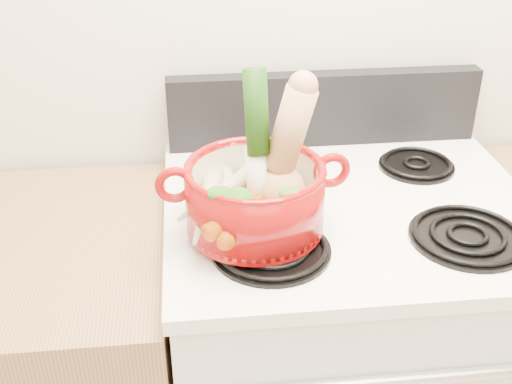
{
  "coord_description": "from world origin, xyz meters",
  "views": [
    {
      "loc": [
        -0.33,
        0.27,
        1.64
      ],
      "look_at": [
        -0.21,
        1.28,
        1.06
      ],
      "focal_mm": 45.0,
      "sensor_mm": 36.0,
      "label": 1
    }
  ],
  "objects": [
    {
      "name": "parsnip_0",
      "position": [
        -0.25,
        1.33,
        1.02
      ],
      "size": [
        0.08,
        0.23,
        0.06
      ],
      "primitive_type": "cone",
      "rotation": [
        1.66,
        0.0,
        0.18
      ],
      "color": "beige",
      "rests_on": "dutch_oven"
    },
    {
      "name": "parsnip_2",
      "position": [
        -0.23,
        1.36,
        1.03
      ],
      "size": [
        0.09,
        0.2,
        0.06
      ],
      "primitive_type": "cone",
      "rotation": [
        1.66,
        0.0,
        -0.24
      ],
      "color": "beige",
      "rests_on": "dutch_oven"
    },
    {
      "name": "leek",
      "position": [
        -0.21,
        1.32,
        1.14
      ],
      "size": [
        0.06,
        0.1,
        0.29
      ],
      "primitive_type": "cylinder",
      "rotation": [
        -0.18,
        0.0,
        0.2
      ],
      "color": "white",
      "rests_on": "dutch_oven"
    },
    {
      "name": "parsnip_4",
      "position": [
        -0.3,
        1.36,
        1.04
      ],
      "size": [
        0.04,
        0.19,
        0.05
      ],
      "primitive_type": "cone",
      "rotation": [
        1.66,
        0.0,
        -0.01
      ],
      "color": "beige",
      "rests_on": "dutch_oven"
    },
    {
      "name": "ginger",
      "position": [
        -0.21,
        1.37,
        1.01
      ],
      "size": [
        0.09,
        0.07,
        0.04
      ],
      "primitive_type": "ellipsoid",
      "rotation": [
        0.0,
        0.0,
        0.27
      ],
      "color": "tan",
      "rests_on": "dutch_oven"
    },
    {
      "name": "stove_body",
      "position": [
        0.0,
        1.4,
        0.46
      ],
      "size": [
        0.76,
        0.65,
        0.92
      ],
      "primitive_type": "cube",
      "color": "silver",
      "rests_on": "floor"
    },
    {
      "name": "cooktop",
      "position": [
        0.0,
        1.4,
        0.93
      ],
      "size": [
        0.78,
        0.67,
        0.03
      ],
      "primitive_type": "cube",
      "color": "white",
      "rests_on": "stove_body"
    },
    {
      "name": "carrot_2",
      "position": [
        -0.21,
        1.26,
        1.03
      ],
      "size": [
        0.12,
        0.15,
        0.04
      ],
      "primitive_type": "cone",
      "rotation": [
        1.66,
        0.0,
        0.63
      ],
      "color": "#BA5909",
      "rests_on": "dutch_oven"
    },
    {
      "name": "oven_handle",
      "position": [
        0.0,
        1.06,
        0.78
      ],
      "size": [
        0.6,
        0.02,
        0.02
      ],
      "primitive_type": "cylinder",
      "rotation": [
        0.0,
        1.57,
        0.0
      ],
      "color": "silver",
      "rests_on": "stove_body"
    },
    {
      "name": "carrot_0",
      "position": [
        -0.22,
        1.28,
        1.02
      ],
      "size": [
        0.1,
        0.16,
        0.05
      ],
      "primitive_type": "cone",
      "rotation": [
        1.66,
        0.0,
        -0.47
      ],
      "color": "#C45F09",
      "rests_on": "dutch_oven"
    },
    {
      "name": "pot_handle_right",
      "position": [
        -0.07,
        1.31,
        1.08
      ],
      "size": [
        0.07,
        0.02,
        0.07
      ],
      "primitive_type": "torus",
      "rotation": [
        1.57,
        0.0,
        0.08
      ],
      "color": "maroon",
      "rests_on": "dutch_oven"
    },
    {
      "name": "parsnip_1",
      "position": [
        -0.31,
        1.29,
        1.03
      ],
      "size": [
        0.09,
        0.21,
        0.06
      ],
      "primitive_type": "cone",
      "rotation": [
        1.66,
        0.0,
        -0.24
      ],
      "color": "beige",
      "rests_on": "dutch_oven"
    },
    {
      "name": "burner_front_right",
      "position": [
        0.19,
        1.24,
        0.96
      ],
      "size": [
        0.22,
        0.22,
        0.02
      ],
      "primitive_type": "cylinder",
      "color": "black",
      "rests_on": "cooktop"
    },
    {
      "name": "control_backsplash",
      "position": [
        0.0,
        1.7,
        1.04
      ],
      "size": [
        0.76,
        0.05,
        0.18
      ],
      "primitive_type": "cube",
      "color": "black",
      "rests_on": "cooktop"
    },
    {
      "name": "carrot_4",
      "position": [
        -0.23,
        1.26,
        1.04
      ],
      "size": [
        0.07,
        0.16,
        0.05
      ],
      "primitive_type": "cone",
      "rotation": [
        1.66,
        0.0,
        -0.28
      ],
      "color": "#CA540A",
      "rests_on": "dutch_oven"
    },
    {
      "name": "burner_back_left",
      "position": [
        -0.19,
        1.54,
        0.96
      ],
      "size": [
        0.17,
        0.17,
        0.02
      ],
      "primitive_type": "cylinder",
      "color": "black",
      "rests_on": "cooktop"
    },
    {
      "name": "parsnip_3",
      "position": [
        -0.29,
        1.32,
        1.04
      ],
      "size": [
        0.17,
        0.15,
        0.06
      ],
      "primitive_type": "cone",
      "rotation": [
        1.66,
        0.0,
        -0.91
      ],
      "color": "beige",
      "rests_on": "dutch_oven"
    },
    {
      "name": "pot_handle_left",
      "position": [
        -0.36,
        1.29,
        1.08
      ],
      "size": [
        0.07,
        0.02,
        0.07
      ],
      "primitive_type": "torus",
      "rotation": [
        1.57,
        0.0,
        0.08
      ],
      "color": "maroon",
      "rests_on": "dutch_oven"
    },
    {
      "name": "burner_front_left",
      "position": [
        -0.19,
        1.24,
        0.96
      ],
      "size": [
        0.22,
        0.22,
        0.02
      ],
      "primitive_type": "cylinder",
      "color": "black",
      "rests_on": "cooktop"
    },
    {
      "name": "burner_back_right",
      "position": [
        0.19,
        1.54,
        0.96
      ],
      "size": [
        0.17,
        0.17,
        0.02
      ],
      "primitive_type": "cylinder",
      "color": "black",
      "rests_on": "cooktop"
    },
    {
      "name": "carrot_1",
      "position": [
        -0.28,
        1.25,
        1.02
      ],
      "size": [
        0.04,
        0.15,
        0.04
      ],
      "primitive_type": "cone",
      "rotation": [
        1.66,
        0.0,
        -0.03
      ],
      "color": "#BA4D09",
      "rests_on": "dutch_oven"
    },
    {
      "name": "dutch_oven",
      "position": [
        -0.21,
        1.3,
        1.03
      ],
      "size": [
        0.28,
        0.28,
        0.13
      ],
      "primitive_type": "cylinder",
      "rotation": [
        0.0,
        0.0,
        0.08
      ],
      "color": "maroon",
      "rests_on": "burner_front_left"
    },
    {
      "name": "squash",
      "position": [
        -0.16,
        1.32,
        1.12
      ],
      "size": [
        0.19,
        0.16,
        0.27
      ],
      "primitive_type": null,
      "rotation": [
        0.0,
        0.25,
        -0.43
      ],
      "color": "tan",
      "rests_on": "dutch_oven"
    },
    {
      "name": "carrot_3",
      "position": [
        -0.25,
        1.24,
        1.03
      ],
      "size": [
        0.14,
        0.13,
        0.05
      ],
      "primitive_type": "cone",
      "rotation": [
        1.66,
        0.0,
        -0.81
      ],
      "color": "#BC5809",
      "rests_on": "dutch_oven"
    }
  ]
}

